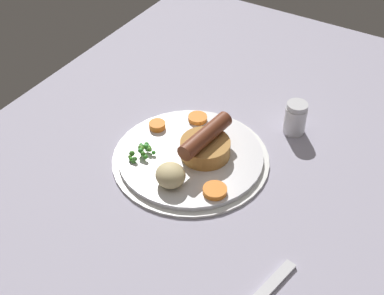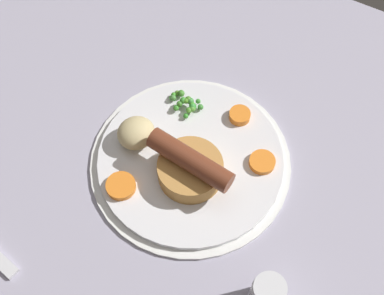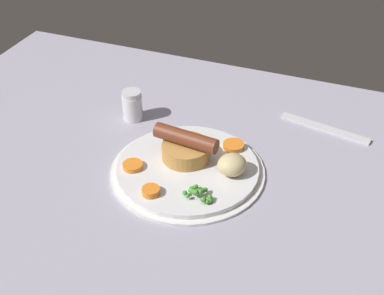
# 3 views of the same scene
# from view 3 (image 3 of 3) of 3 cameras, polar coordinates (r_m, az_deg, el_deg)

# --- Properties ---
(dining_table) EXTENTS (1.10, 0.80, 0.03)m
(dining_table) POSITION_cam_3_polar(r_m,az_deg,el_deg) (0.97, -2.69, -2.41)
(dining_table) COLOR #9E99AD
(dining_table) RESTS_ON ground
(dinner_plate) EXTENTS (0.27, 0.27, 0.01)m
(dinner_plate) POSITION_cam_3_polar(r_m,az_deg,el_deg) (0.94, -0.48, -2.38)
(dinner_plate) COLOR silver
(dinner_plate) RESTS_ON dining_table
(sausage_pudding) EXTENTS (0.12, 0.09, 0.06)m
(sausage_pudding) POSITION_cam_3_polar(r_m,az_deg,el_deg) (0.94, -0.66, 0.04)
(sausage_pudding) COLOR #BC8442
(sausage_pudding) RESTS_ON dinner_plate
(pea_pile) EXTENTS (0.05, 0.04, 0.02)m
(pea_pile) POSITION_cam_3_polar(r_m,az_deg,el_deg) (0.87, 0.63, -4.85)
(pea_pile) COLOR #4D9727
(pea_pile) RESTS_ON dinner_plate
(potato_chunk_0) EXTENTS (0.07, 0.07, 0.04)m
(potato_chunk_0) POSITION_cam_3_polar(r_m,az_deg,el_deg) (0.91, 4.21, -1.99)
(potato_chunk_0) COLOR #CCB77F
(potato_chunk_0) RESTS_ON dinner_plate
(carrot_slice_0) EXTENTS (0.04, 0.04, 0.01)m
(carrot_slice_0) POSITION_cam_3_polar(r_m,az_deg,el_deg) (0.88, -4.41, -4.66)
(carrot_slice_0) COLOR orange
(carrot_slice_0) RESTS_ON dinner_plate
(carrot_slice_1) EXTENTS (0.05, 0.05, 0.01)m
(carrot_slice_1) POSITION_cam_3_polar(r_m,az_deg,el_deg) (0.98, 4.46, 0.20)
(carrot_slice_1) COLOR orange
(carrot_slice_1) RESTS_ON dinner_plate
(carrot_slice_2) EXTENTS (0.05, 0.05, 0.01)m
(carrot_slice_2) POSITION_cam_3_polar(r_m,az_deg,el_deg) (0.93, -6.34, -1.94)
(carrot_slice_2) COLOR orange
(carrot_slice_2) RESTS_ON dinner_plate
(fork) EXTENTS (0.18, 0.05, 0.01)m
(fork) POSITION_cam_3_polar(r_m,az_deg,el_deg) (1.08, 13.99, 2.01)
(fork) COLOR silver
(fork) RESTS_ON dining_table
(salt_shaker) EXTENTS (0.04, 0.04, 0.06)m
(salt_shaker) POSITION_cam_3_polar(r_m,az_deg,el_deg) (1.07, -6.38, 4.49)
(salt_shaker) COLOR silver
(salt_shaker) RESTS_ON dining_table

